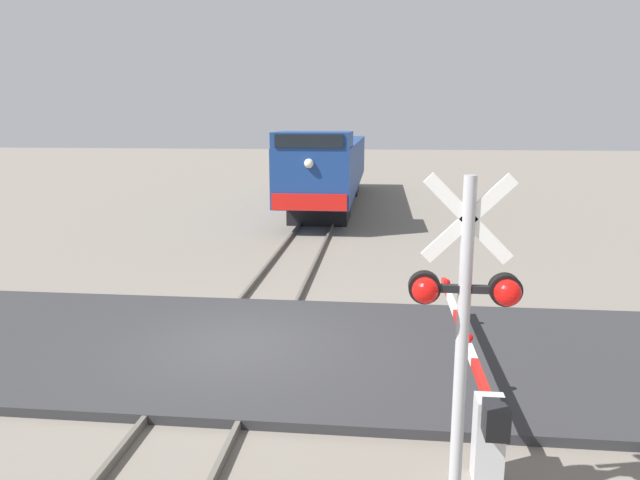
# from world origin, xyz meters

# --- Properties ---
(ground_plane) EXTENTS (160.00, 160.00, 0.00)m
(ground_plane) POSITION_xyz_m (0.00, 0.00, 0.00)
(ground_plane) COLOR slate
(rail_track_left) EXTENTS (0.08, 80.00, 0.15)m
(rail_track_left) POSITION_xyz_m (-0.72, 0.00, 0.07)
(rail_track_left) COLOR #59544C
(rail_track_left) RESTS_ON ground_plane
(rail_track_right) EXTENTS (0.08, 80.00, 0.15)m
(rail_track_right) POSITION_xyz_m (0.72, 0.00, 0.07)
(rail_track_right) COLOR #59544C
(rail_track_right) RESTS_ON ground_plane
(road_surface) EXTENTS (36.00, 5.84, 0.16)m
(road_surface) POSITION_xyz_m (0.00, 0.00, 0.08)
(road_surface) COLOR #2D2D30
(road_surface) RESTS_ON ground_plane
(locomotive) EXTENTS (3.07, 18.30, 4.03)m
(locomotive) POSITION_xyz_m (0.00, 20.10, 2.09)
(locomotive) COLOR black
(locomotive) RESTS_ON ground_plane
(crossing_signal) EXTENTS (1.18, 0.33, 3.98)m
(crossing_signal) POSITION_xyz_m (3.65, -4.59, 2.47)
(crossing_signal) COLOR #ADADB2
(crossing_signal) RESTS_ON ground_plane
(crossing_gate) EXTENTS (0.36, 6.28, 1.24)m
(crossing_gate) POSITION_xyz_m (4.15, -2.91, 0.78)
(crossing_gate) COLOR silver
(crossing_gate) RESTS_ON ground_plane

